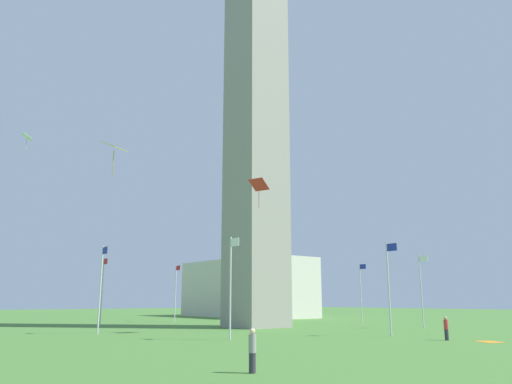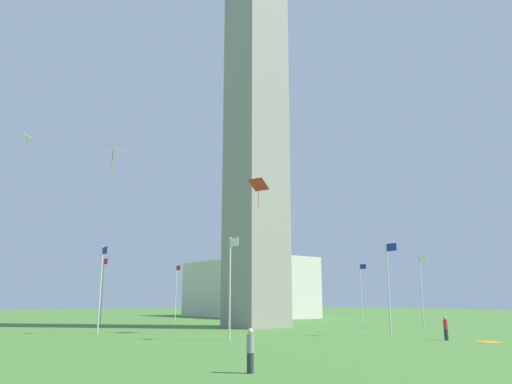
% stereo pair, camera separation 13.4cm
% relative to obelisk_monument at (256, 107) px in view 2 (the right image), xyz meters
% --- Properties ---
extents(ground_plane, '(260.00, 260.00, 0.00)m').
position_rel_obelisk_monument_xyz_m(ground_plane, '(0.00, 0.00, -25.77)').
color(ground_plane, '#477A33').
extents(obelisk_monument, '(5.67, 5.67, 51.55)m').
position_rel_obelisk_monument_xyz_m(obelisk_monument, '(0.00, 0.00, 0.00)').
color(obelisk_monument, gray).
rests_on(obelisk_monument, ground).
extents(flagpole_n, '(1.12, 0.14, 7.79)m').
position_rel_obelisk_monument_xyz_m(flagpole_n, '(17.98, 0.00, -21.49)').
color(flagpole_n, silver).
rests_on(flagpole_n, ground).
extents(flagpole_ne, '(1.12, 0.14, 7.79)m').
position_rel_obelisk_monument_xyz_m(flagpole_ne, '(12.74, 12.67, -21.49)').
color(flagpole_ne, silver).
rests_on(flagpole_ne, ground).
extents(flagpole_e, '(1.12, 0.14, 7.79)m').
position_rel_obelisk_monument_xyz_m(flagpole_e, '(0.06, 17.92, -21.49)').
color(flagpole_e, silver).
rests_on(flagpole_e, ground).
extents(flagpole_se, '(1.12, 0.14, 7.79)m').
position_rel_obelisk_monument_xyz_m(flagpole_se, '(-12.61, 12.67, -21.49)').
color(flagpole_se, silver).
rests_on(flagpole_se, ground).
extents(flagpole_s, '(1.12, 0.14, 7.79)m').
position_rel_obelisk_monument_xyz_m(flagpole_s, '(-17.86, 0.00, -21.49)').
color(flagpole_s, silver).
rests_on(flagpole_s, ground).
extents(flagpole_sw, '(1.12, 0.14, 7.79)m').
position_rel_obelisk_monument_xyz_m(flagpole_sw, '(-12.61, -12.67, -21.49)').
color(flagpole_sw, silver).
rests_on(flagpole_sw, ground).
extents(flagpole_w, '(1.12, 0.14, 7.79)m').
position_rel_obelisk_monument_xyz_m(flagpole_w, '(0.06, -17.92, -21.49)').
color(flagpole_w, silver).
rests_on(flagpole_w, ground).
extents(flagpole_nw, '(1.12, 0.14, 7.79)m').
position_rel_obelisk_monument_xyz_m(flagpole_nw, '(12.74, -12.67, -21.49)').
color(flagpole_nw, silver).
rests_on(flagpole_nw, ground).
extents(person_red_shirt, '(0.32, 0.32, 1.74)m').
position_rel_obelisk_monument_xyz_m(person_red_shirt, '(23.09, -0.21, -24.91)').
color(person_red_shirt, '#2D2D38').
rests_on(person_red_shirt, ground).
extents(person_gray_shirt, '(0.32, 0.32, 1.79)m').
position_rel_obelisk_monument_xyz_m(person_gray_shirt, '(27.53, -22.24, -24.88)').
color(person_gray_shirt, '#2D2D38').
rests_on(person_gray_shirt, ground).
extents(kite_yellow_diamond, '(1.55, 1.59, 1.95)m').
position_rel_obelisk_monument_xyz_m(kite_yellow_diamond, '(17.77, -24.72, -14.22)').
color(kite_yellow_diamond, yellow).
extents(kite_white_diamond, '(1.03, 0.93, 1.57)m').
position_rel_obelisk_monument_xyz_m(kite_white_diamond, '(-3.84, -24.40, -7.92)').
color(kite_white_diamond, white).
extents(kite_red_diamond, '(1.91, 1.74, 2.67)m').
position_rel_obelisk_monument_xyz_m(kite_red_diamond, '(8.96, -6.83, -12.29)').
color(kite_red_diamond, red).
extents(distant_building, '(27.12, 10.82, 10.00)m').
position_rel_obelisk_monument_xyz_m(distant_building, '(-28.57, 20.58, -20.77)').
color(distant_building, beige).
rests_on(distant_building, ground).
extents(picnic_blanket_near_first_person, '(2.23, 2.05, 0.01)m').
position_rel_obelisk_monument_xyz_m(picnic_blanket_near_first_person, '(25.75, 0.90, -25.77)').
color(picnic_blanket_near_first_person, orange).
rests_on(picnic_blanket_near_first_person, ground).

